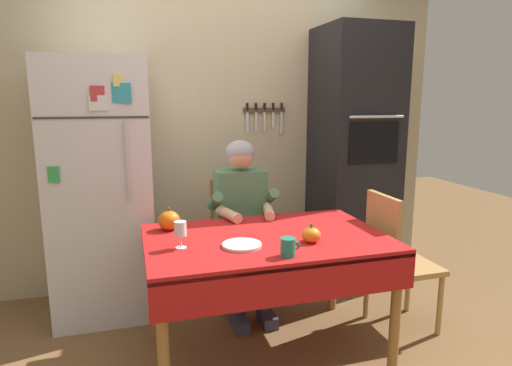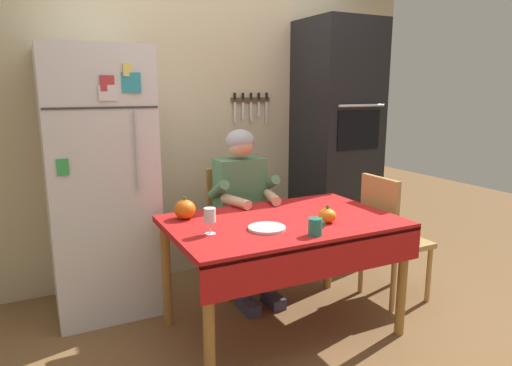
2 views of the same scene
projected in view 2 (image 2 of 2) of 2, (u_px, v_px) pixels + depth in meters
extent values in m
plane|color=brown|center=(289.00, 336.00, 2.86)|extent=(10.00, 10.00, 0.00)
cube|color=#BCAD89|center=(214.00, 117.00, 3.80)|extent=(3.70, 0.10, 2.60)
cube|color=#4C3823|center=(250.00, 100.00, 3.85)|extent=(0.36, 0.02, 0.04)
cube|color=silver|center=(235.00, 112.00, 3.80)|extent=(0.02, 0.01, 0.16)
cube|color=black|center=(235.00, 96.00, 3.77)|extent=(0.02, 0.01, 0.06)
cube|color=silver|center=(243.00, 111.00, 3.83)|extent=(0.02, 0.01, 0.15)
cube|color=black|center=(243.00, 96.00, 3.81)|extent=(0.02, 0.01, 0.06)
cube|color=silver|center=(251.00, 111.00, 3.87)|extent=(0.02, 0.01, 0.16)
cube|color=black|center=(251.00, 96.00, 3.84)|extent=(0.02, 0.01, 0.06)
cube|color=silver|center=(259.00, 109.00, 3.90)|extent=(0.02, 0.01, 0.13)
cube|color=black|center=(259.00, 96.00, 3.87)|extent=(0.02, 0.01, 0.06)
cube|color=silver|center=(266.00, 112.00, 3.93)|extent=(0.02, 0.01, 0.18)
cube|color=black|center=(267.00, 96.00, 3.90)|extent=(0.02, 0.01, 0.06)
cube|color=silver|center=(100.00, 183.00, 3.10)|extent=(0.68, 0.68, 1.80)
cylinder|color=silver|center=(137.00, 151.00, 2.82)|extent=(0.02, 0.02, 0.50)
cube|color=#333335|center=(102.00, 108.00, 2.70)|extent=(0.67, 0.01, 0.01)
cube|color=teal|center=(131.00, 83.00, 2.74)|extent=(0.12, 0.02, 0.12)
cube|color=#E5D666|center=(128.00, 70.00, 2.72)|extent=(0.06, 0.01, 0.08)
cube|color=green|center=(63.00, 167.00, 2.66)|extent=(0.07, 0.01, 0.10)
cube|color=silver|center=(108.00, 93.00, 2.69)|extent=(0.11, 0.01, 0.09)
cube|color=#B73338|center=(107.00, 83.00, 2.68)|extent=(0.08, 0.01, 0.09)
cube|color=black|center=(336.00, 145.00, 3.98)|extent=(0.60, 0.60, 2.10)
cube|color=black|center=(359.00, 130.00, 3.69)|extent=(0.42, 0.01, 0.32)
cylinder|color=silver|center=(362.00, 105.00, 3.62)|extent=(0.45, 0.02, 0.02)
cylinder|color=#9E6B33|center=(209.00, 330.00, 2.26)|extent=(0.06, 0.06, 0.70)
cylinder|color=#9E6B33|center=(166.00, 274.00, 2.94)|extent=(0.06, 0.06, 0.70)
cylinder|color=#9E6B33|center=(402.00, 282.00, 2.82)|extent=(0.06, 0.06, 0.70)
cylinder|color=#9E6B33|center=(329.00, 245.00, 3.50)|extent=(0.06, 0.06, 0.70)
cube|color=red|center=(282.00, 222.00, 2.80)|extent=(1.40, 0.90, 0.04)
cube|color=red|center=(323.00, 262.00, 2.44)|extent=(1.40, 0.01, 0.20)
cube|color=#9E6B33|center=(238.00, 235.00, 3.47)|extent=(0.40, 0.40, 0.04)
cube|color=#9E6B33|center=(229.00, 197.00, 3.58)|extent=(0.36, 0.04, 0.48)
cylinder|color=#9E6B33|center=(227.00, 274.00, 3.29)|extent=(0.04, 0.04, 0.41)
cylinder|color=#9E6B33|center=(210.00, 259.00, 3.59)|extent=(0.04, 0.04, 0.41)
cylinder|color=#9E6B33|center=(268.00, 266.00, 3.44)|extent=(0.04, 0.04, 0.41)
cylinder|color=#9E6B33|center=(249.00, 252.00, 3.74)|extent=(0.04, 0.04, 0.41)
cube|color=#38384C|center=(248.00, 306.00, 3.17)|extent=(0.10, 0.22, 0.08)
cube|color=#38384C|center=(273.00, 300.00, 3.26)|extent=(0.10, 0.22, 0.08)
cylinder|color=#38384C|center=(244.00, 277.00, 3.19)|extent=(0.09, 0.09, 0.38)
cylinder|color=#38384C|center=(269.00, 272.00, 3.28)|extent=(0.09, 0.09, 0.38)
cube|color=#38384C|center=(236.00, 234.00, 3.28)|extent=(0.12, 0.40, 0.11)
cube|color=#38384C|center=(258.00, 231.00, 3.36)|extent=(0.12, 0.40, 0.11)
cube|color=#4C7F56|center=(240.00, 191.00, 3.36)|extent=(0.36, 0.20, 0.48)
cylinder|color=#4C7F56|center=(218.00, 190.00, 3.21)|extent=(0.07, 0.26, 0.18)
cylinder|color=#4C7F56|center=(268.00, 185.00, 3.38)|extent=(0.07, 0.26, 0.18)
cylinder|color=#D8A884|center=(236.00, 202.00, 3.09)|extent=(0.13, 0.27, 0.07)
cylinder|color=#D8A884|center=(272.00, 197.00, 3.22)|extent=(0.13, 0.27, 0.07)
sphere|color=#D8A884|center=(241.00, 144.00, 3.27)|extent=(0.19, 0.19, 0.19)
ellipsoid|color=#99999E|center=(240.00, 141.00, 3.28)|extent=(0.21, 0.21, 0.17)
cube|color=tan|center=(396.00, 242.00, 3.32)|extent=(0.40, 0.40, 0.04)
cube|color=tan|center=(379.00, 211.00, 3.19)|extent=(0.04, 0.36, 0.48)
cylinder|color=tan|center=(429.00, 275.00, 3.29)|extent=(0.04, 0.04, 0.41)
cylinder|color=tan|center=(393.00, 284.00, 3.14)|extent=(0.04, 0.04, 0.41)
cylinder|color=tan|center=(395.00, 259.00, 3.59)|extent=(0.04, 0.04, 0.41)
cylinder|color=tan|center=(361.00, 267.00, 3.44)|extent=(0.04, 0.04, 0.41)
cylinder|color=#237F66|center=(315.00, 227.00, 2.49)|extent=(0.08, 0.08, 0.10)
torus|color=#237F66|center=(322.00, 225.00, 2.50)|extent=(0.05, 0.01, 0.05)
cylinder|color=white|center=(210.00, 234.00, 2.51)|extent=(0.06, 0.06, 0.01)
cylinder|color=white|center=(210.00, 228.00, 2.50)|extent=(0.01, 0.01, 0.06)
cylinder|color=white|center=(210.00, 215.00, 2.49)|extent=(0.07, 0.07, 0.08)
ellipsoid|color=orange|center=(185.00, 209.00, 2.80)|extent=(0.13, 0.13, 0.12)
cylinder|color=#4C6023|center=(184.00, 198.00, 2.79)|extent=(0.02, 0.02, 0.02)
ellipsoid|color=orange|center=(327.00, 216.00, 2.73)|extent=(0.11, 0.11, 0.09)
cylinder|color=#4C6023|center=(328.00, 207.00, 2.72)|extent=(0.02, 0.02, 0.02)
cylinder|color=silver|center=(267.00, 228.00, 2.60)|extent=(0.22, 0.22, 0.02)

